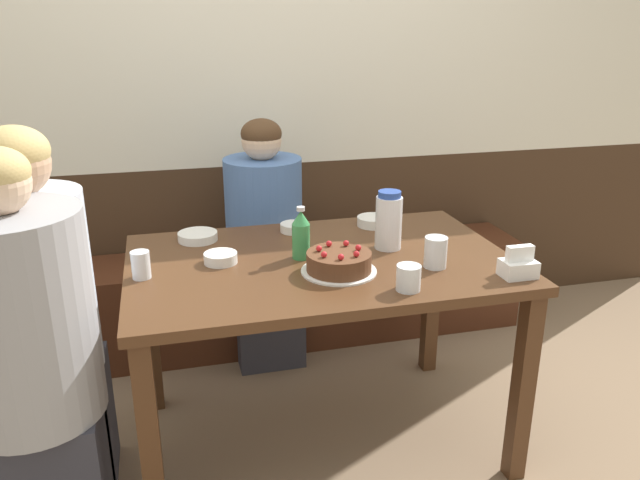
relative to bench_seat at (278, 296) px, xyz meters
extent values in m
plane|color=#846B51|center=(0.00, -0.83, -0.23)|extent=(12.00, 12.00, 0.00)
cube|color=#3D2819|center=(0.00, 0.22, 0.20)|extent=(4.80, 0.04, 0.85)
cube|color=#472314|center=(0.00, 0.00, 0.00)|extent=(2.47, 0.38, 0.45)
cube|color=#4C2D19|center=(0.00, -0.83, 0.50)|extent=(1.31, 0.84, 0.03)
cube|color=#4C2D19|center=(-0.61, -1.20, 0.13)|extent=(0.06, 0.06, 0.71)
cube|color=#4C2D19|center=(0.61, -1.20, 0.13)|extent=(0.06, 0.06, 0.71)
cube|color=#4C2D19|center=(-0.61, -0.46, 0.13)|extent=(0.06, 0.06, 0.71)
cube|color=#4C2D19|center=(0.61, -0.46, 0.13)|extent=(0.06, 0.06, 0.71)
cylinder|color=white|center=(0.03, -0.96, 0.52)|extent=(0.25, 0.25, 0.01)
cylinder|color=#56331E|center=(0.03, -0.96, 0.55)|extent=(0.21, 0.21, 0.06)
sphere|color=red|center=(0.02, -1.03, 0.59)|extent=(0.02, 0.02, 0.02)
sphere|color=red|center=(0.07, -1.01, 0.59)|extent=(0.02, 0.02, 0.02)
sphere|color=red|center=(0.09, -0.96, 0.59)|extent=(0.02, 0.02, 0.02)
sphere|color=red|center=(0.07, -0.91, 0.59)|extent=(0.02, 0.02, 0.02)
sphere|color=red|center=(0.01, -0.90, 0.59)|extent=(0.02, 0.02, 0.02)
sphere|color=red|center=(-0.03, -0.93, 0.59)|extent=(0.02, 0.02, 0.02)
sphere|color=red|center=(-0.03, -0.99, 0.59)|extent=(0.02, 0.02, 0.02)
cylinder|color=white|center=(0.26, -0.79, 0.61)|extent=(0.10, 0.10, 0.19)
cylinder|color=#28479E|center=(0.26, -0.79, 0.72)|extent=(0.08, 0.08, 0.02)
cylinder|color=#388E4C|center=(-0.06, -0.81, 0.58)|extent=(0.06, 0.06, 0.12)
cone|color=#388E4C|center=(-0.06, -0.81, 0.66)|extent=(0.06, 0.06, 0.05)
cylinder|color=silver|center=(-0.06, -0.81, 0.69)|extent=(0.03, 0.03, 0.01)
cube|color=white|center=(0.57, -1.14, 0.54)|extent=(0.11, 0.08, 0.05)
cube|color=white|center=(0.57, -1.14, 0.59)|extent=(0.09, 0.03, 0.05)
cylinder|color=white|center=(-0.40, -0.53, 0.53)|extent=(0.15, 0.15, 0.03)
cylinder|color=white|center=(-0.03, -0.52, 0.53)|extent=(0.11, 0.11, 0.03)
cylinder|color=white|center=(0.30, -0.53, 0.53)|extent=(0.13, 0.13, 0.04)
cylinder|color=white|center=(-0.34, -0.78, 0.53)|extent=(0.11, 0.11, 0.04)
cylinder|color=silver|center=(0.19, -1.15, 0.55)|extent=(0.08, 0.08, 0.08)
cylinder|color=silver|center=(-0.60, -0.85, 0.56)|extent=(0.06, 0.06, 0.09)
cylinder|color=silver|center=(0.35, -1.00, 0.57)|extent=(0.08, 0.08, 0.10)
cube|color=#33333D|center=(-0.92, -1.08, 0.00)|extent=(0.34, 0.30, 0.45)
cylinder|color=#99999E|center=(-0.92, -1.08, 0.52)|extent=(0.40, 0.40, 0.60)
cube|color=#33333D|center=(-0.92, -0.84, 0.00)|extent=(0.34, 0.30, 0.45)
cylinder|color=silver|center=(-0.92, -0.84, 0.52)|extent=(0.35, 0.35, 0.59)
sphere|color=tan|center=(-0.92, -0.84, 0.90)|extent=(0.20, 0.20, 0.20)
ellipsoid|color=tan|center=(-0.92, -0.84, 0.94)|extent=(0.20, 0.20, 0.15)
cube|color=#33333D|center=(-0.08, -0.15, 0.00)|extent=(0.30, 0.34, 0.45)
cylinder|color=#4C70AD|center=(-0.08, -0.15, 0.48)|extent=(0.34, 0.34, 0.51)
sphere|color=beige|center=(-0.08, -0.15, 0.81)|extent=(0.17, 0.17, 0.17)
ellipsoid|color=#4C331E|center=(-0.08, -0.15, 0.84)|extent=(0.18, 0.18, 0.13)
camera|label=1|loc=(-0.51, -2.78, 1.30)|focal=35.00mm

